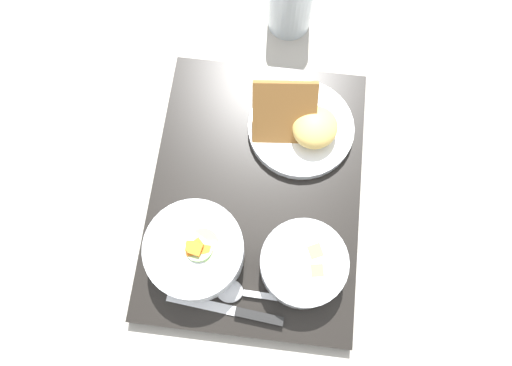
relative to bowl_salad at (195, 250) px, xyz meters
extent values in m
plane|color=#ADA89E|center=(0.11, -0.08, -0.05)|extent=(4.00, 4.00, 0.00)
cube|color=black|center=(0.11, -0.08, -0.04)|extent=(0.46, 0.35, 0.02)
cylinder|color=silver|center=(0.00, 0.00, 0.00)|extent=(0.14, 0.14, 0.06)
torus|color=silver|center=(0.00, 0.00, 0.02)|extent=(0.14, 0.14, 0.01)
cylinder|color=#A8D184|center=(0.01, 0.02, 0.02)|extent=(0.04, 0.04, 0.01)
cylinder|color=#A8D184|center=(0.01, -0.01, 0.02)|extent=(0.05, 0.05, 0.03)
cylinder|color=#A8D184|center=(-0.01, -0.03, 0.02)|extent=(0.04, 0.04, 0.01)
cylinder|color=#A8D184|center=(0.03, 0.02, 0.02)|extent=(0.05, 0.05, 0.01)
cylinder|color=#A8D184|center=(0.00, -0.01, 0.02)|extent=(0.04, 0.04, 0.02)
cube|color=orange|center=(0.00, -0.02, 0.02)|extent=(0.02, 0.02, 0.01)
cube|color=orange|center=(0.00, -0.01, 0.02)|extent=(0.02, 0.02, 0.01)
cube|color=orange|center=(0.00, 0.00, 0.02)|extent=(0.02, 0.02, 0.01)
cube|color=orange|center=(0.00, 0.00, 0.03)|extent=(0.02, 0.02, 0.01)
cube|color=orange|center=(0.00, 0.00, 0.03)|extent=(0.02, 0.02, 0.02)
cylinder|color=silver|center=(-0.01, -0.16, -0.01)|extent=(0.12, 0.12, 0.05)
torus|color=silver|center=(-0.01, -0.16, 0.01)|extent=(0.12, 0.12, 0.01)
cylinder|color=#B29342|center=(-0.01, -0.16, 0.00)|extent=(0.11, 0.11, 0.03)
cube|color=#D1B75B|center=(0.01, -0.17, 0.01)|extent=(0.02, 0.02, 0.01)
cube|color=#D1B75B|center=(-0.02, -0.17, 0.01)|extent=(0.02, 0.02, 0.01)
cylinder|color=silver|center=(0.21, -0.15, -0.02)|extent=(0.17, 0.17, 0.02)
ellipsoid|color=#EFC666|center=(0.20, -0.17, 0.00)|extent=(0.10, 0.10, 0.04)
cube|color=#93602D|center=(0.22, -0.12, 0.01)|extent=(0.08, 0.10, 0.08)
cube|color=silver|center=(-0.07, -0.01, -0.03)|extent=(0.03, 0.10, 0.00)
cube|color=black|center=(-0.09, -0.10, -0.03)|extent=(0.02, 0.07, 0.01)
ellipsoid|color=silver|center=(-0.05, -0.05, -0.03)|extent=(0.04, 0.04, 0.01)
cube|color=silver|center=(-0.06, -0.12, -0.03)|extent=(0.02, 0.09, 0.01)
cylinder|color=silver|center=(0.43, -0.12, 0.01)|extent=(0.08, 0.08, 0.12)
cylinder|color=silver|center=(0.43, -0.12, -0.01)|extent=(0.06, 0.06, 0.07)
camera|label=1|loc=(-0.10, -0.09, 0.65)|focal=32.00mm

